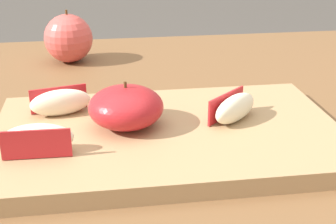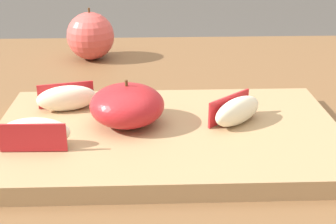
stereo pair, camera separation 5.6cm
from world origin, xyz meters
The scene contains 7 objects.
dining_table centered at (0.00, 0.00, 0.64)m, with size 1.40×0.86×0.74m.
cutting_board centered at (0.03, -0.08, 0.75)m, with size 0.41×0.25×0.02m.
apple_half_skin_up centered at (-0.02, -0.07, 0.78)m, with size 0.09×0.09×0.06m.
apple_wedge_middle centered at (-0.10, -0.02, 0.78)m, with size 0.08×0.04×0.03m.
apple_wedge_near_knife centered at (0.11, -0.07, 0.78)m, with size 0.07×0.07×0.03m.
apple_wedge_left centered at (-0.11, -0.13, 0.78)m, with size 0.08×0.03×0.03m.
whole_apple_pink_lady centered at (-0.10, 0.27, 0.78)m, with size 0.09×0.09×0.09m.
Camera 1 is at (-0.05, -0.59, 1.00)m, focal length 51.41 mm.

